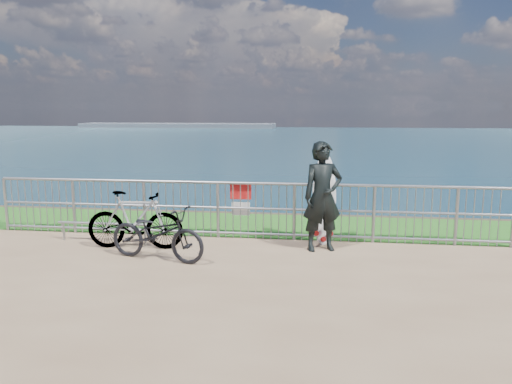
# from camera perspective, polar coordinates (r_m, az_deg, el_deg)

# --- Properties ---
(grass_strip) EXTENTS (120.00, 120.00, 0.00)m
(grass_strip) POSITION_cam_1_polar(r_m,az_deg,el_deg) (10.92, -0.58, -3.76)
(grass_strip) COLOR #20631B
(grass_strip) RESTS_ON ground
(seascape) EXTENTS (260.00, 260.00, 5.00)m
(seascape) POSITION_cam_1_polar(r_m,az_deg,el_deg) (161.89, -8.86, 7.32)
(seascape) COLOR brown
(seascape) RESTS_ON ground
(railing) EXTENTS (10.06, 0.10, 1.13)m
(railing) POSITION_cam_1_polar(r_m,az_deg,el_deg) (9.74, -1.39, -2.00)
(railing) COLOR gray
(railing) RESTS_ON ground
(surfer) EXTENTS (0.83, 0.68, 1.96)m
(surfer) POSITION_cam_1_polar(r_m,az_deg,el_deg) (8.94, 7.62, -0.52)
(surfer) COLOR black
(surfer) RESTS_ON ground
(surfboard) EXTENTS (0.45, 0.41, 1.71)m
(surfboard) POSITION_cam_1_polar(r_m,az_deg,el_deg) (9.42, 7.78, -1.20)
(surfboard) COLOR white
(surfboard) RESTS_ON ground
(bicycle_near) EXTENTS (1.85, 1.01, 0.92)m
(bicycle_near) POSITION_cam_1_polar(r_m,az_deg,el_deg) (8.56, -11.24, -4.66)
(bicycle_near) COLOR black
(bicycle_near) RESTS_ON ground
(bicycle_far) EXTENTS (1.79, 0.59, 1.06)m
(bicycle_far) POSITION_cam_1_polar(r_m,az_deg,el_deg) (9.31, -13.67, -3.14)
(bicycle_far) COLOR black
(bicycle_far) RESTS_ON ground
(bike_rack) EXTENTS (1.84, 0.05, 0.38)m
(bike_rack) POSITION_cam_1_polar(r_m,az_deg,el_deg) (9.98, -17.01, -3.69)
(bike_rack) COLOR gray
(bike_rack) RESTS_ON ground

